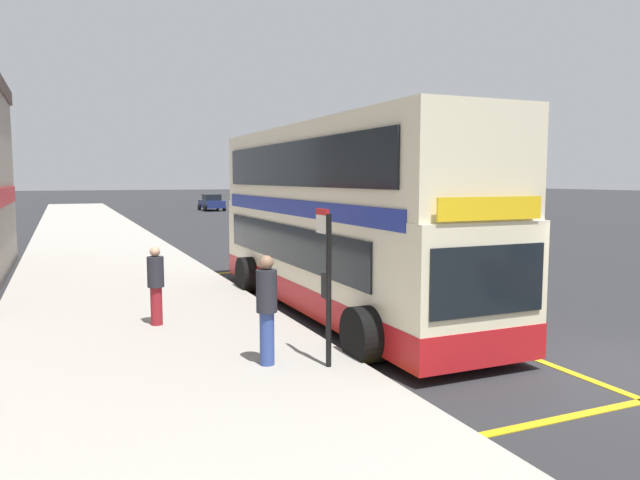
{
  "coord_description": "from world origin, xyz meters",
  "views": [
    {
      "loc": [
        -8.47,
        -6.8,
        3.18
      ],
      "look_at": [
        -2.5,
        6.97,
        1.62
      ],
      "focal_mm": 33.36,
      "sensor_mm": 36.0,
      "label": 1
    }
  ],
  "objects": [
    {
      "name": "ground_plane",
      "position": [
        0.0,
        32.0,
        0.0
      ],
      "size": [
        260.0,
        260.0,
        0.0
      ],
      "primitive_type": "plane",
      "color": "#28282B"
    },
    {
      "name": "pavement_near",
      "position": [
        -7.0,
        32.0,
        0.07
      ],
      "size": [
        6.0,
        76.0,
        0.14
      ],
      "primitive_type": "cube",
      "color": "#A39E93",
      "rests_on": "ground"
    },
    {
      "name": "double_decker_bus",
      "position": [
        -2.46,
        5.99,
        2.06
      ],
      "size": [
        3.19,
        11.01,
        4.4
      ],
      "color": "beige",
      "rests_on": "ground"
    },
    {
      "name": "bus_bay_markings",
      "position": [
        -2.43,
        5.73,
        0.01
      ],
      "size": [
        3.15,
        13.85,
        0.01
      ],
      "color": "gold",
      "rests_on": "ground"
    },
    {
      "name": "bus_stop_sign",
      "position": [
        -4.62,
        1.82,
        1.66
      ],
      "size": [
        0.09,
        0.51,
        2.55
      ],
      "color": "black",
      "rests_on": "pavement_near"
    },
    {
      "name": "parked_car_navy_kerbside",
      "position": [
        5.04,
        51.28,
        0.8
      ],
      "size": [
        2.09,
        4.2,
        1.62
      ],
      "rotation": [
        0.0,
        0.0,
        3.19
      ],
      "color": "navy",
      "rests_on": "ground"
    },
    {
      "name": "parked_car_teal_ahead",
      "position": [
        4.95,
        29.34,
        0.8
      ],
      "size": [
        2.09,
        4.2,
        1.62
      ],
      "rotation": [
        0.0,
        0.0,
        -0.02
      ],
      "color": "#196066",
      "rests_on": "ground"
    },
    {
      "name": "pedestrian_waiting_near_sign",
      "position": [
        -6.77,
        5.68,
        1.03
      ],
      "size": [
        0.34,
        0.34,
        1.65
      ],
      "color": "maroon",
      "rests_on": "pavement_near"
    },
    {
      "name": "pedestrian_further_back",
      "position": [
        -5.5,
        2.23,
        1.13
      ],
      "size": [
        0.34,
        0.34,
        1.81
      ],
      "color": "#33478C",
      "rests_on": "pavement_near"
    }
  ]
}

